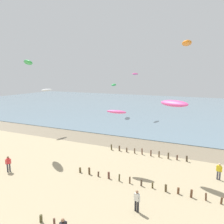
% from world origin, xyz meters
% --- Properties ---
extents(wet_sand_strip, '(120.00, 5.57, 0.01)m').
position_xyz_m(wet_sand_strip, '(0.00, 24.67, 0.00)').
color(wet_sand_strip, '#84755B').
rests_on(wet_sand_strip, ground).
extents(sea, '(160.00, 70.00, 0.10)m').
position_xyz_m(sea, '(0.00, 62.46, 0.05)').
color(sea, slate).
rests_on(sea, ground).
extents(groyne_mid, '(15.88, 0.37, 0.73)m').
position_xyz_m(groyne_mid, '(3.57, 13.20, 0.31)').
color(groyne_mid, brown).
rests_on(groyne_mid, ground).
extents(groyne_far, '(10.04, 0.34, 0.81)m').
position_xyz_m(groyne_far, '(1.12, 21.05, 0.36)').
color(groyne_far, '#4A4328').
rests_on(groyne_far, ground).
extents(person_mid_beach, '(0.40, 0.46, 1.71)m').
position_xyz_m(person_mid_beach, '(-10.85, 10.16, 0.92)').
color(person_mid_beach, '#383842').
rests_on(person_mid_beach, ground).
extents(person_far_down_beach, '(0.53, 0.34, 1.71)m').
position_xyz_m(person_far_down_beach, '(9.28, 17.59, 0.92)').
color(person_far_down_beach, '#4C4C56').
rests_on(person_far_down_beach, ground).
extents(person_trailing_behind, '(0.55, 0.31, 1.71)m').
position_xyz_m(person_trailing_behind, '(3.70, 9.32, 0.92)').
color(person_trailing_behind, '#232328').
rests_on(person_trailing_behind, ground).
extents(kite_aloft_2, '(1.50, 3.63, 0.77)m').
position_xyz_m(kite_aloft_2, '(4.85, 23.65, 13.87)').
color(kite_aloft_2, orange).
extents(kite_aloft_3, '(1.14, 2.25, 0.36)m').
position_xyz_m(kite_aloft_3, '(-17.90, 24.68, 7.50)').
color(kite_aloft_3, white).
extents(kite_aloft_4, '(3.33, 2.85, 0.93)m').
position_xyz_m(kite_aloft_4, '(-14.06, 16.97, 11.71)').
color(kite_aloft_4, green).
extents(kite_aloft_6, '(1.17, 2.65, 0.49)m').
position_xyz_m(kite_aloft_6, '(-8.77, 43.98, 10.18)').
color(kite_aloft_6, '#E54C99').
extents(kite_aloft_7, '(2.30, 0.78, 0.41)m').
position_xyz_m(kite_aloft_7, '(-1.11, 16.29, 6.21)').
color(kite_aloft_7, '#E54C99').
extents(kite_aloft_8, '(3.26, 2.23, 0.85)m').
position_xyz_m(kite_aloft_8, '(4.80, 17.00, 7.37)').
color(kite_aloft_8, '#E54C99').
extents(kite_aloft_10, '(2.10, 3.65, 0.65)m').
position_xyz_m(kite_aloft_10, '(-14.11, 43.87, 7.58)').
color(kite_aloft_10, green).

